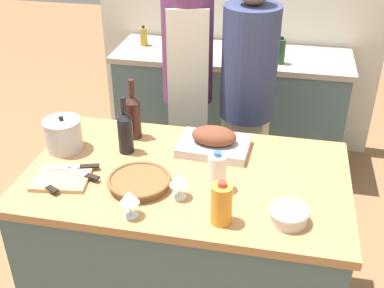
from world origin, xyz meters
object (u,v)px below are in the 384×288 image
(cutting_board, at_px, (62,178))
(knife_bread, at_px, (84,174))
(knife_paring, at_px, (46,186))
(person_cook_guest, at_px, (247,96))
(stock_pot, at_px, (64,135))
(juice_jug, at_px, (221,204))
(milk_jug, at_px, (217,172))
(mixing_bowl, at_px, (289,214))
(wine_bottle_dark, at_px, (125,131))
(condiment_bottle_short, at_px, (144,37))
(knife_chef, at_px, (76,167))
(wine_glass_left, at_px, (179,180))
(wicker_basket, at_px, (139,181))
(person_cook_aproned, at_px, (188,78))
(roasting_pan, at_px, (214,142))
(wine_glass_right, at_px, (129,198))
(condiment_bottle_tall, at_px, (281,51))
(wine_bottle_green, at_px, (133,115))

(cutting_board, distance_m, knife_bread, 0.10)
(knife_paring, bearing_deg, person_cook_guest, 54.98)
(stock_pot, distance_m, juice_jug, 0.93)
(cutting_board, bearing_deg, milk_jug, 6.29)
(person_cook_guest, bearing_deg, mixing_bowl, -65.38)
(wine_bottle_dark, distance_m, condiment_bottle_short, 1.53)
(knife_chef, relative_size, knife_paring, 1.51)
(juice_jug, xyz_separation_m, wine_glass_left, (-0.20, 0.12, 0.00))
(wicker_basket, bearing_deg, knife_chef, 170.09)
(person_cook_guest, bearing_deg, knife_chef, -116.73)
(person_cook_aproned, bearing_deg, roasting_pan, -79.89)
(wine_glass_right, distance_m, knife_paring, 0.43)
(stock_pot, relative_size, knife_bread, 1.04)
(wine_glass_left, height_order, condiment_bottle_tall, condiment_bottle_tall)
(cutting_board, bearing_deg, condiment_bottle_tall, 61.10)
(juice_jug, height_order, knife_bread, juice_jug)
(knife_paring, bearing_deg, wine_bottle_green, 66.01)
(roasting_pan, bearing_deg, wicker_basket, -126.31)
(juice_jug, height_order, wine_glass_left, juice_jug)
(stock_pot, height_order, milk_jug, same)
(milk_jug, bearing_deg, juice_jug, -76.55)
(stock_pot, height_order, wine_glass_left, stock_pot)
(cutting_board, xyz_separation_m, wine_bottle_dark, (0.21, 0.29, 0.11))
(cutting_board, height_order, wine_bottle_green, wine_bottle_green)
(wicker_basket, xyz_separation_m, stock_pot, (-0.45, 0.23, 0.06))
(juice_jug, distance_m, knife_paring, 0.78)
(juice_jug, distance_m, knife_bread, 0.67)
(wine_bottle_green, relative_size, person_cook_guest, 0.19)
(cutting_board, bearing_deg, person_cook_guest, 54.01)
(stock_pot, relative_size, juice_jug, 0.97)
(wine_glass_right, distance_m, knife_chef, 0.44)
(juice_jug, bearing_deg, condiment_bottle_short, 114.82)
(stock_pot, xyz_separation_m, knife_bread, (0.19, -0.22, -0.06))
(condiment_bottle_tall, bearing_deg, condiment_bottle_short, 170.24)
(juice_jug, height_order, milk_jug, juice_jug)
(stock_pot, height_order, knife_bread, stock_pot)
(roasting_pan, distance_m, wine_bottle_green, 0.43)
(wine_bottle_dark, xyz_separation_m, condiment_bottle_tall, (0.68, 1.31, -0.01))
(mixing_bowl, bearing_deg, wicker_basket, 170.08)
(knife_chef, height_order, person_cook_guest, person_cook_guest)
(knife_paring, distance_m, knife_bread, 0.17)
(person_cook_guest, bearing_deg, condiment_bottle_tall, 85.51)
(wicker_basket, bearing_deg, person_cook_guest, 69.20)
(wicker_basket, bearing_deg, wine_glass_left, -13.18)
(person_cook_aproned, bearing_deg, mixing_bowl, -72.63)
(wicker_basket, distance_m, knife_chef, 0.33)
(mixing_bowl, distance_m, wine_bottle_dark, 0.88)
(wine_glass_right, height_order, knife_chef, wine_glass_right)
(wine_bottle_green, bearing_deg, mixing_bowl, -33.47)
(roasting_pan, bearing_deg, knife_bread, -145.95)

